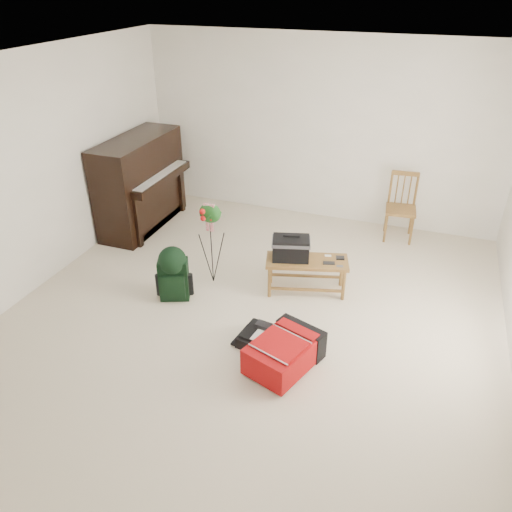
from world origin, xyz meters
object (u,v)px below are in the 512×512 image
at_px(dining_chair, 401,208).
at_px(black_duffel, 265,338).
at_px(bench, 297,251).
at_px(flower_stand, 212,244).
at_px(red_suitcase, 286,349).
at_px(piano, 141,185).
at_px(green_backpack, 173,271).

height_order(dining_chair, black_duffel, dining_chair).
distance_m(bench, dining_chair, 1.94).
bearing_deg(flower_stand, red_suitcase, -39.32).
distance_m(dining_chair, flower_stand, 2.66).
xyz_separation_m(piano, black_duffel, (2.47, -1.91, -0.53)).
height_order(bench, red_suitcase, bench).
bearing_deg(flower_stand, piano, 147.40).
distance_m(piano, flower_stand, 1.85).
bearing_deg(green_backpack, red_suitcase, -43.99).
height_order(dining_chair, red_suitcase, dining_chair).
bearing_deg(green_backpack, dining_chair, 25.45).
xyz_separation_m(dining_chair, flower_stand, (-1.89, -1.88, 0.06)).
relative_size(piano, bench, 1.56).
relative_size(red_suitcase, green_backpack, 1.30).
relative_size(dining_chair, flower_stand, 0.87).
height_order(bench, black_duffel, bench).
bearing_deg(black_duffel, flower_stand, 145.29).
distance_m(red_suitcase, black_duffel, 0.33).
distance_m(green_backpack, flower_stand, 0.54).
height_order(piano, bench, piano).
xyz_separation_m(bench, black_duffel, (0.00, -1.06, -0.42)).
bearing_deg(black_duffel, green_backpack, 168.93).
distance_m(piano, green_backpack, 1.98).
distance_m(red_suitcase, green_backpack, 1.58).
bearing_deg(red_suitcase, bench, 121.11).
xyz_separation_m(bench, dining_chair, (0.95, 1.69, -0.06)).
bearing_deg(dining_chair, piano, -172.11).
bearing_deg(red_suitcase, flower_stand, 158.13).
height_order(green_backpack, flower_stand, flower_stand).
distance_m(piano, red_suitcase, 3.46).
relative_size(piano, dining_chair, 1.69).
distance_m(dining_chair, black_duffel, 2.93).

